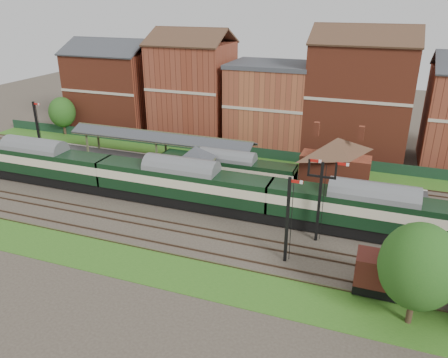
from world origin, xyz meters
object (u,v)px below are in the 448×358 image
(signal_box, at_px, (196,169))
(goods_van_a, at_px, (394,274))
(semaphore_bracket, at_px, (320,196))
(platform_railcar, at_px, (227,170))
(dmu_train, at_px, (182,183))

(signal_box, xyz_separation_m, goods_van_a, (21.90, -12.25, -1.19))
(semaphore_bracket, height_order, platform_railcar, semaphore_bracket)
(dmu_train, height_order, goods_van_a, dmu_train)
(signal_box, relative_size, platform_railcar, 0.36)
(semaphore_bracket, height_order, goods_van_a, semaphore_bracket)
(signal_box, bearing_deg, platform_railcar, 50.75)
(dmu_train, bearing_deg, goods_van_a, -22.06)
(platform_railcar, bearing_deg, goods_van_a, -38.85)
(semaphore_bracket, distance_m, dmu_train, 15.67)
(signal_box, height_order, semaphore_bracket, semaphore_bracket)
(signal_box, xyz_separation_m, platform_railcar, (2.66, 3.25, -0.92))
(dmu_train, distance_m, goods_van_a, 23.97)
(dmu_train, relative_size, goods_van_a, 10.33)
(platform_railcar, bearing_deg, signal_box, -129.25)
(signal_box, distance_m, goods_van_a, 25.12)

